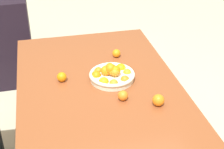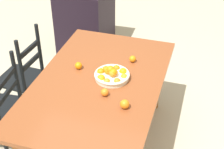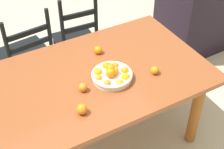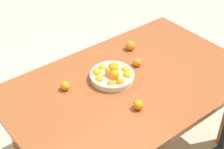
# 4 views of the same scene
# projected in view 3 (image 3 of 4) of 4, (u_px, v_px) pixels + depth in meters

# --- Properties ---
(ground_plane) EXTENTS (12.00, 12.00, 0.00)m
(ground_plane) POSITION_uv_depth(u_px,v_px,m) (99.00, 139.00, 2.98)
(ground_plane) COLOR #B4B197
(dining_table) EXTENTS (1.66, 1.04, 0.75)m
(dining_table) POSITION_uv_depth(u_px,v_px,m) (97.00, 86.00, 2.57)
(dining_table) COLOR brown
(dining_table) RESTS_ON ground
(chair_near_window) EXTENTS (0.49, 0.49, 0.96)m
(chair_near_window) POSITION_uv_depth(u_px,v_px,m) (27.00, 56.00, 3.15)
(chair_near_window) COLOR black
(chair_near_window) RESTS_ON ground
(chair_by_cabinet) EXTENTS (0.41, 0.41, 0.99)m
(chair_by_cabinet) POSITION_uv_depth(u_px,v_px,m) (77.00, 41.00, 3.35)
(chair_by_cabinet) COLOR black
(chair_by_cabinet) RESTS_ON ground
(cabinet) EXTENTS (0.76, 0.61, 0.91)m
(cabinet) POSITION_uv_depth(u_px,v_px,m) (196.00, 12.00, 3.79)
(cabinet) COLOR black
(cabinet) RESTS_ON ground
(fruit_bowl) EXTENTS (0.30, 0.30, 0.13)m
(fruit_bowl) POSITION_uv_depth(u_px,v_px,m) (112.00, 74.00, 2.44)
(fruit_bowl) COLOR silver
(fruit_bowl) RESTS_ON dining_table
(orange_loose_0) EXTENTS (0.06, 0.06, 0.06)m
(orange_loose_0) POSITION_uv_depth(u_px,v_px,m) (98.00, 50.00, 2.68)
(orange_loose_0) COLOR orange
(orange_loose_0) RESTS_ON dining_table
(orange_loose_1) EXTENTS (0.07, 0.07, 0.07)m
(orange_loose_1) POSITION_uv_depth(u_px,v_px,m) (82.00, 109.00, 2.18)
(orange_loose_1) COLOR orange
(orange_loose_1) RESTS_ON dining_table
(orange_loose_2) EXTENTS (0.06, 0.06, 0.06)m
(orange_loose_2) POSITION_uv_depth(u_px,v_px,m) (83.00, 87.00, 2.34)
(orange_loose_2) COLOR orange
(orange_loose_2) RESTS_ON dining_table
(orange_loose_3) EXTENTS (0.06, 0.06, 0.06)m
(orange_loose_3) POSITION_uv_depth(u_px,v_px,m) (155.00, 70.00, 2.49)
(orange_loose_3) COLOR orange
(orange_loose_3) RESTS_ON dining_table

